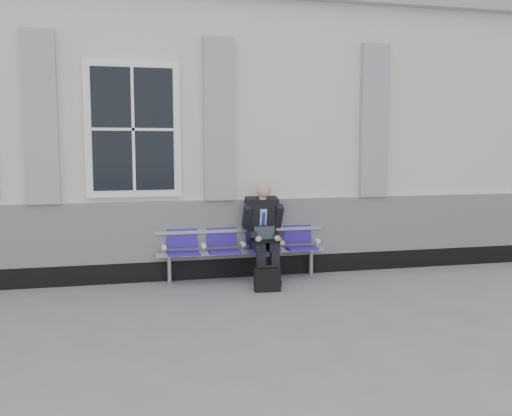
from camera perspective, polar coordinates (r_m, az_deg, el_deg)
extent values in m
plane|color=slate|center=(7.30, -14.28, -10.01)|extent=(70.00, 70.00, 0.00)
cube|color=beige|center=(10.51, -14.38, 6.52)|extent=(14.00, 4.00, 4.20)
cube|color=#939598|center=(10.76, -14.72, 18.43)|extent=(14.40, 4.40, 0.24)
cube|color=black|center=(8.68, -14.20, -6.36)|extent=(14.00, 0.10, 0.30)
cube|color=silver|center=(8.57, -14.31, -2.45)|extent=(14.00, 0.08, 0.90)
cube|color=#939598|center=(8.52, -20.74, 8.42)|extent=(0.45, 0.14, 2.40)
cube|color=#939598|center=(8.58, -3.75, 8.80)|extent=(0.45, 0.14, 2.40)
cube|color=#939598|center=(9.34, 11.71, 8.48)|extent=(0.45, 0.14, 2.40)
cube|color=white|center=(8.47, -12.20, 7.69)|extent=(1.35, 0.10, 1.95)
cube|color=black|center=(8.42, -12.19, 7.70)|extent=(1.15, 0.02, 1.75)
cube|color=#9EA0A3|center=(8.65, -1.38, -4.39)|extent=(2.60, 0.07, 0.07)
cube|color=#9EA0A3|center=(8.71, -1.55, -2.24)|extent=(2.60, 0.05, 0.05)
cylinder|color=#9EA0A3|center=(8.54, -8.65, -6.15)|extent=(0.06, 0.06, 0.39)
cylinder|color=#9EA0A3|center=(8.99, 5.53, -5.47)|extent=(0.06, 0.06, 0.39)
cube|color=#271290|center=(8.43, -7.27, -4.52)|extent=(0.46, 0.42, 0.07)
cube|color=#271290|center=(8.59, -7.45, -2.56)|extent=(0.46, 0.10, 0.40)
cube|color=#271290|center=(8.51, -3.24, -4.37)|extent=(0.46, 0.42, 0.07)
cube|color=#271290|center=(8.67, -3.50, -2.43)|extent=(0.46, 0.10, 0.40)
cube|color=#271290|center=(8.64, 0.69, -4.20)|extent=(0.46, 0.42, 0.07)
cube|color=#271290|center=(8.79, 0.35, -2.29)|extent=(0.46, 0.10, 0.40)
cube|color=#271290|center=(8.80, 4.49, -4.02)|extent=(0.46, 0.42, 0.07)
cube|color=#271290|center=(8.96, 4.08, -2.15)|extent=(0.46, 0.10, 0.40)
cylinder|color=white|center=(8.41, -9.20, -3.87)|extent=(0.07, 0.12, 0.07)
cylinder|color=white|center=(8.47, -5.28, -3.74)|extent=(0.07, 0.12, 0.07)
cylinder|color=white|center=(8.58, -1.31, -3.60)|extent=(0.07, 0.12, 0.07)
cylinder|color=white|center=(8.72, 2.55, -3.43)|extent=(0.07, 0.12, 0.07)
cylinder|color=white|center=(8.90, 6.15, -3.27)|extent=(0.07, 0.12, 0.07)
cube|color=black|center=(8.33, 0.61, -7.44)|extent=(0.12, 0.27, 0.09)
cube|color=black|center=(8.38, 1.97, -7.37)|extent=(0.12, 0.27, 0.09)
cube|color=black|center=(8.34, 0.51, -6.02)|extent=(0.12, 0.13, 0.47)
cube|color=black|center=(8.39, 1.87, -5.95)|extent=(0.12, 0.13, 0.47)
cube|color=black|center=(8.50, 0.17, -3.75)|extent=(0.15, 0.46, 0.14)
cube|color=black|center=(8.54, 1.50, -3.70)|extent=(0.15, 0.46, 0.14)
cube|color=black|center=(8.66, 0.53, -1.31)|extent=(0.43, 0.35, 0.64)
cube|color=#A7B9DB|center=(8.54, 0.72, -1.28)|extent=(0.10, 0.10, 0.36)
cube|color=#2224A1|center=(8.54, 0.73, -1.42)|extent=(0.05, 0.08, 0.30)
cube|color=black|center=(8.60, 0.58, 0.68)|extent=(0.49, 0.25, 0.15)
cylinder|color=tan|center=(8.54, 0.66, 1.12)|extent=(0.11, 0.11, 0.10)
sphere|color=tan|center=(8.48, 0.75, 1.77)|extent=(0.21, 0.21, 0.21)
cube|color=black|center=(8.50, -0.92, -0.90)|extent=(0.11, 0.29, 0.38)
cube|color=black|center=(8.62, 2.26, -0.81)|extent=(0.11, 0.29, 0.38)
cube|color=black|center=(8.37, -0.38, -2.71)|extent=(0.10, 0.32, 0.14)
cube|color=black|center=(8.46, 2.31, -2.61)|extent=(0.10, 0.32, 0.14)
sphere|color=tan|center=(8.25, 0.24, -3.12)|extent=(0.09, 0.09, 0.09)
sphere|color=tan|center=(8.32, 2.16, -3.05)|extent=(0.09, 0.09, 0.09)
cube|color=black|center=(8.37, 1.07, -3.34)|extent=(0.34, 0.24, 0.02)
cube|color=black|center=(8.47, 0.88, -2.50)|extent=(0.34, 0.10, 0.22)
cube|color=black|center=(8.46, 0.89, -2.51)|extent=(0.31, 0.07, 0.18)
cube|color=black|center=(7.99, 1.14, -7.20)|extent=(0.37, 0.17, 0.32)
cylinder|color=black|center=(7.95, 1.14, -5.95)|extent=(0.29, 0.07, 0.06)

